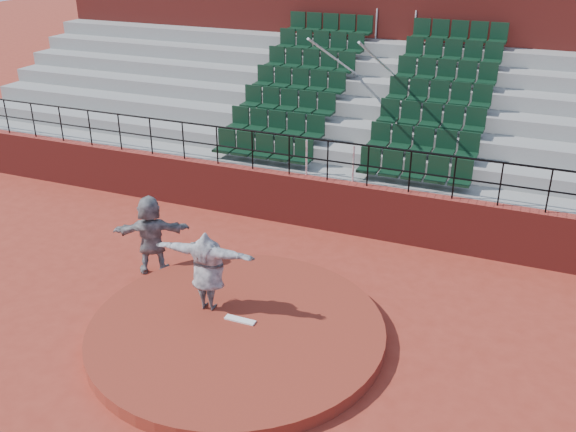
# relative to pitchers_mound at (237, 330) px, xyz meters

# --- Properties ---
(ground) EXTENTS (90.00, 90.00, 0.00)m
(ground) POSITION_rel_pitchers_mound_xyz_m (0.00, 0.00, -0.12)
(ground) COLOR maroon
(ground) RESTS_ON ground
(pitchers_mound) EXTENTS (5.50, 5.50, 0.25)m
(pitchers_mound) POSITION_rel_pitchers_mound_xyz_m (0.00, 0.00, 0.00)
(pitchers_mound) COLOR maroon
(pitchers_mound) RESTS_ON ground
(pitching_rubber) EXTENTS (0.60, 0.15, 0.03)m
(pitching_rubber) POSITION_rel_pitchers_mound_xyz_m (0.00, 0.15, 0.14)
(pitching_rubber) COLOR white
(pitching_rubber) RESTS_ON pitchers_mound
(boundary_wall) EXTENTS (24.00, 0.30, 1.30)m
(boundary_wall) POSITION_rel_pitchers_mound_xyz_m (0.00, 5.00, 0.53)
(boundary_wall) COLOR maroon
(boundary_wall) RESTS_ON ground
(wall_railing) EXTENTS (24.04, 0.05, 1.03)m
(wall_railing) POSITION_rel_pitchers_mound_xyz_m (0.00, 5.00, 1.90)
(wall_railing) COLOR black
(wall_railing) RESTS_ON boundary_wall
(seating_deck) EXTENTS (24.00, 5.97, 4.63)m
(seating_deck) POSITION_rel_pitchers_mound_xyz_m (0.00, 8.65, 1.31)
(seating_deck) COLOR gray
(seating_deck) RESTS_ON ground
(press_box_facade) EXTENTS (24.00, 3.00, 7.10)m
(press_box_facade) POSITION_rel_pitchers_mound_xyz_m (0.00, 12.60, 3.43)
(press_box_facade) COLOR maroon
(press_box_facade) RESTS_ON ground
(pitcher) EXTENTS (2.02, 0.68, 1.61)m
(pitcher) POSITION_rel_pitchers_mound_xyz_m (-0.75, 0.35, 0.93)
(pitcher) COLOR black
(pitcher) RESTS_ON pitchers_mound
(fielder) EXTENTS (1.70, 1.24, 1.78)m
(fielder) POSITION_rel_pitchers_mound_xyz_m (-2.79, 1.51, 0.76)
(fielder) COLOR black
(fielder) RESTS_ON ground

